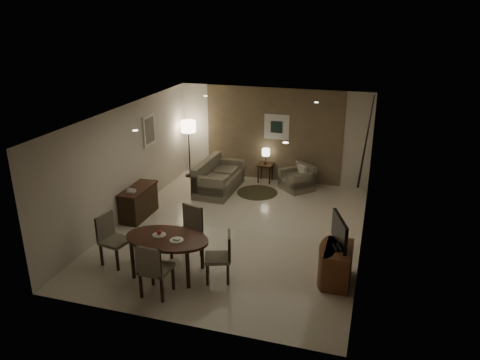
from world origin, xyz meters
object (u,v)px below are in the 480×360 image
(tv_cabinet, at_px, (338,265))
(side_table, at_px, (265,173))
(dining_table, at_px, (168,256))
(sofa, at_px, (219,176))
(chair_far, at_px, (186,234))
(chair_right, at_px, (217,257))
(chair_left, at_px, (115,241))
(armchair, at_px, (297,177))
(chair_near, at_px, (156,268))
(floor_lamp, at_px, (189,149))
(console_desk, at_px, (139,202))

(tv_cabinet, distance_m, side_table, 5.38)
(dining_table, relative_size, sofa, 0.89)
(chair_far, distance_m, chair_right, 1.07)
(chair_left, relative_size, armchair, 1.27)
(chair_near, bearing_deg, side_table, -91.89)
(dining_table, bearing_deg, chair_right, 3.37)
(chair_far, distance_m, side_table, 4.76)
(chair_near, height_order, side_table, chair_near)
(chair_near, bearing_deg, chair_left, -27.35)
(armchair, xyz_separation_m, floor_lamp, (-3.27, 0.14, 0.50))
(chair_near, xyz_separation_m, chair_left, (-1.24, 0.71, -0.01))
(chair_near, relative_size, armchair, 1.30)
(chair_far, relative_size, sofa, 0.59)
(console_desk, xyz_separation_m, chair_near, (1.87, -2.82, 0.14))
(armchair, bearing_deg, sofa, -116.83)
(console_desk, distance_m, floor_lamp, 3.06)
(console_desk, xyz_separation_m, side_table, (2.34, 3.24, -0.10))
(armchair, bearing_deg, side_table, -155.25)
(chair_left, height_order, floor_lamp, floor_lamp)
(console_desk, height_order, chair_left, chair_left)
(tv_cabinet, height_order, dining_table, dining_table)
(sofa, bearing_deg, armchair, -69.58)
(console_desk, relative_size, dining_table, 0.74)
(chair_right, distance_m, floor_lamp, 5.78)
(side_table, bearing_deg, chair_right, -85.65)
(console_desk, xyz_separation_m, sofa, (1.28, 2.19, 0.05))
(console_desk, distance_m, dining_table, 2.78)
(dining_table, xyz_separation_m, chair_left, (-1.14, 0.03, 0.13))
(floor_lamp, bearing_deg, dining_table, -71.74)
(side_table, bearing_deg, chair_far, -95.86)
(side_table, bearing_deg, armchair, -19.54)
(tv_cabinet, bearing_deg, chair_far, 179.77)
(tv_cabinet, relative_size, dining_table, 0.56)
(sofa, bearing_deg, tv_cabinet, -134.08)
(floor_lamp, bearing_deg, tv_cabinet, -43.17)
(chair_right, height_order, side_table, chair_right)
(dining_table, distance_m, side_table, 5.41)
(console_desk, relative_size, side_table, 2.22)
(chair_near, xyz_separation_m, side_table, (0.47, 6.06, -0.25))
(side_table, xyz_separation_m, floor_lamp, (-2.28, -0.21, 0.58))
(tv_cabinet, bearing_deg, console_desk, 162.95)
(chair_right, bearing_deg, armchair, 154.40)
(tv_cabinet, relative_size, chair_left, 0.89)
(chair_left, relative_size, floor_lamp, 0.60)
(chair_far, height_order, chair_left, chair_far)
(side_table, height_order, floor_lamp, floor_lamp)
(chair_far, height_order, sofa, chair_far)
(console_desk, xyz_separation_m, tv_cabinet, (4.89, -1.50, -0.03))
(chair_far, bearing_deg, chair_right, -16.63)
(chair_far, bearing_deg, chair_left, -135.99)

